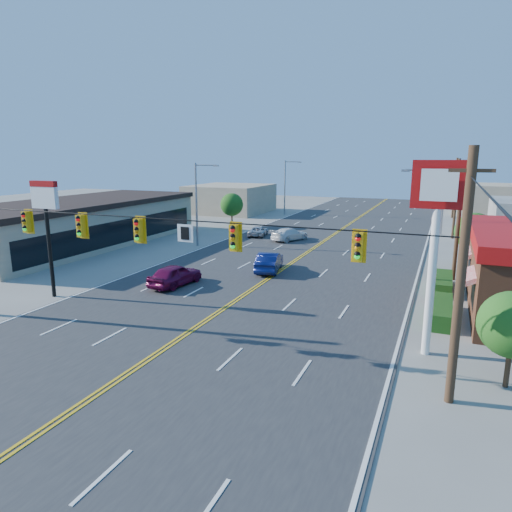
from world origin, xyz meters
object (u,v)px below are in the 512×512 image
at_px(car_white, 290,235).
at_px(car_silver, 258,232).
at_px(car_magenta, 175,276).
at_px(car_blue, 269,262).
at_px(signal_span, 160,244).
at_px(pizza_hut_sign, 46,215).
at_px(kfc_pylon, 436,220).

relative_size(car_white, car_silver, 1.17).
xyz_separation_m(car_magenta, car_blue, (4.45, 6.16, -0.01)).
relative_size(signal_span, car_blue, 5.51).
relative_size(car_magenta, car_silver, 1.13).
distance_m(car_blue, car_white, 13.14).
relative_size(pizza_hut_sign, car_blue, 1.55).
xyz_separation_m(kfc_pylon, pizza_hut_sign, (-22.00, 0.00, -0.86)).
relative_size(pizza_hut_sign, car_magenta, 1.59).
xyz_separation_m(car_magenta, car_white, (1.77, 19.02, -0.09)).
height_order(car_blue, car_white, car_blue).
bearing_deg(car_silver, car_magenta, 85.16).
height_order(kfc_pylon, pizza_hut_sign, kfc_pylon).
bearing_deg(signal_span, car_silver, 104.17).
bearing_deg(pizza_hut_sign, car_blue, 47.23).
bearing_deg(car_magenta, car_blue, -119.39).
bearing_deg(car_magenta, pizza_hut_sign, 46.82).
distance_m(signal_span, car_blue, 15.65).
bearing_deg(car_silver, car_blue, 104.26).
bearing_deg(kfc_pylon, pizza_hut_sign, 180.00).
relative_size(signal_span, pizza_hut_sign, 3.55).
xyz_separation_m(signal_span, kfc_pylon, (11.12, 4.00, 1.16)).
height_order(car_magenta, car_white, car_magenta).
xyz_separation_m(signal_span, car_blue, (-0.64, 15.08, -4.16)).
bearing_deg(kfc_pylon, signal_span, -160.22).
height_order(pizza_hut_sign, car_magenta, pizza_hut_sign).
bearing_deg(car_blue, pizza_hut_sign, 35.95).
bearing_deg(car_white, signal_span, 121.68).
bearing_deg(pizza_hut_sign, car_white, 72.46).
height_order(car_white, car_silver, car_white).
bearing_deg(pizza_hut_sign, kfc_pylon, 0.00).
bearing_deg(car_white, pizza_hut_sign, 97.38).
bearing_deg(car_white, car_magenta, 109.59).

